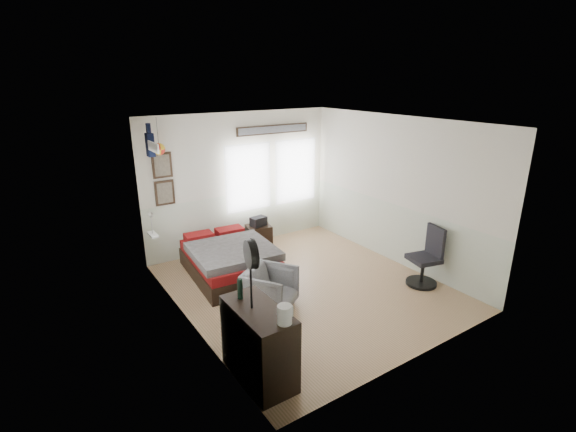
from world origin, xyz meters
name	(u,v)px	position (x,y,z in m)	size (l,w,h in m)	color
ground_plane	(306,287)	(0.00, 0.00, -0.01)	(4.00, 4.50, 0.01)	#9D794C
room_shell	(297,192)	(-0.08, 0.19, 1.61)	(4.02, 4.52, 2.71)	silver
wall_decor	(191,151)	(-1.10, 1.96, 2.10)	(3.55, 1.32, 1.44)	#382A1D
bed	(230,260)	(-0.86, 1.10, 0.28)	(1.44, 1.93, 0.59)	black
dresser	(259,343)	(-1.74, -1.47, 0.45)	(0.48, 1.00, 0.90)	black
armchair	(270,289)	(-0.85, -0.25, 0.32)	(0.68, 0.70, 0.64)	gray
nightstand	(259,237)	(0.18, 1.89, 0.24)	(0.48, 0.38, 0.48)	black
task_chair	(426,261)	(1.72, -1.02, 0.41)	(0.54, 0.54, 1.01)	black
kettle	(285,315)	(-1.65, -1.87, 1.00)	(0.18, 0.15, 0.21)	silver
bottle	(240,289)	(-1.80, -1.16, 1.02)	(0.06, 0.06, 0.25)	black
stand_fan	(251,255)	(-1.78, -1.42, 1.53)	(0.15, 0.33, 0.81)	black
black_bag	(258,221)	(0.18, 1.89, 0.57)	(0.31, 0.20, 0.18)	black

